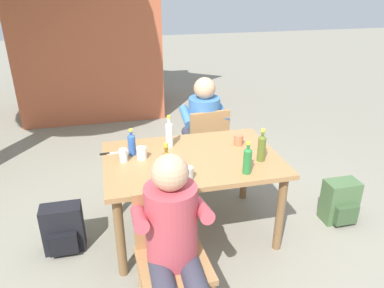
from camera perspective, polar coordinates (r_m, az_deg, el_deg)
ground_plane at (r=3.40m, az=-0.00°, el=-13.18°), size 24.00×24.00×0.00m
dining_table at (r=3.05m, az=-0.00°, el=-3.63°), size 1.43×0.96×0.73m
chair_near_left at (r=2.45m, az=-3.36°, el=-16.09°), size 0.47×0.47×0.87m
chair_far_right at (r=3.86m, az=2.09°, el=0.26°), size 0.48×0.48×0.87m
person_in_white_shirt at (r=2.26m, az=-2.83°, el=-14.63°), size 0.47×0.62×1.18m
person_in_plaid_shirt at (r=3.89m, az=1.59°, el=3.13°), size 0.47×0.62×1.18m
bottle_amber at (r=2.58m, az=-3.98°, el=-3.49°), size 0.06×0.06×0.31m
bottle_clear at (r=3.16m, az=-3.57°, el=1.69°), size 0.06×0.06×0.28m
bottle_blue at (r=3.05m, az=-9.39°, el=0.04°), size 0.06×0.06×0.23m
bottle_olive at (r=2.95m, az=10.81°, el=-0.48°), size 0.06×0.06×0.27m
bottle_green at (r=2.75m, az=8.63°, el=-2.44°), size 0.06×0.06×0.26m
cup_white at (r=2.99m, az=-7.86°, el=-1.41°), size 0.08×0.08×0.10m
cup_steel at (r=2.67m, az=-0.61°, el=-4.56°), size 0.08×0.08×0.09m
cup_glass at (r=2.97m, az=-10.65°, el=-1.73°), size 0.06×0.06×0.11m
cup_terracotta at (r=3.23m, az=7.26°, el=0.62°), size 0.08×0.08×0.09m
table_knife at (r=3.14m, az=-12.37°, el=-1.38°), size 0.24×0.04×0.01m
backpack_by_near_side at (r=3.67m, az=22.10°, el=-8.39°), size 0.30×0.25×0.40m
backpack_by_far_side at (r=3.25m, az=-19.43°, el=-12.46°), size 0.32×0.23×0.41m
brick_kiosk at (r=6.30m, az=-16.17°, el=18.61°), size 2.47×1.79×2.90m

